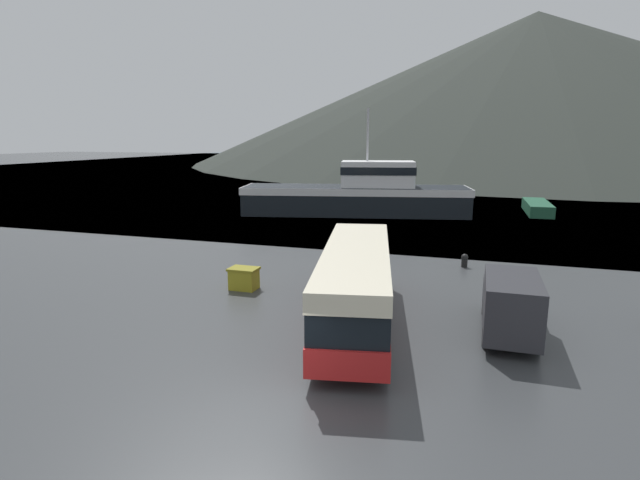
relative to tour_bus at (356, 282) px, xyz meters
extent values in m
plane|color=#383A3D|center=(-0.62, -7.25, -1.75)|extent=(400.00, 400.00, 0.00)
plane|color=#475B6B|center=(-0.62, 132.43, -1.75)|extent=(240.00, 240.00, 0.00)
cone|color=#2D332D|center=(17.77, 143.97, 19.42)|extent=(194.86, 194.86, 42.34)
cube|color=red|center=(0.00, -0.01, -0.84)|extent=(4.73, 11.96, 0.92)
cube|color=black|center=(0.00, -0.01, 0.15)|extent=(4.63, 11.73, 1.05)
cube|color=beige|center=(0.00, -0.01, 1.00)|extent=(4.73, 11.96, 0.66)
cube|color=black|center=(-1.12, 5.75, -0.03)|extent=(2.20, 0.49, 1.42)
cylinder|color=black|center=(-1.88, 3.79, -1.30)|extent=(0.47, 0.94, 0.90)
cylinder|color=black|center=(0.32, 4.22, -1.30)|extent=(0.47, 0.94, 0.90)
cylinder|color=black|center=(-0.31, -4.25, -1.30)|extent=(0.47, 0.94, 0.90)
cylinder|color=black|center=(1.88, -3.82, -1.30)|extent=(0.47, 0.94, 0.90)
cube|color=#2D2D33|center=(5.86, 0.08, -0.38)|extent=(1.94, 3.92, 2.02)
cube|color=#2D2D33|center=(5.86, 2.88, -0.84)|extent=(1.93, 1.68, 1.11)
cube|color=black|center=(5.86, 2.06, 0.07)|extent=(1.64, 0.06, 0.71)
cylinder|color=black|center=(5.00, 2.66, -1.40)|extent=(0.22, 0.70, 0.70)
cylinder|color=black|center=(6.72, 2.66, -1.40)|extent=(0.22, 0.70, 0.70)
cylinder|color=black|center=(5.00, -0.81, -1.40)|extent=(0.22, 0.70, 0.70)
cylinder|color=black|center=(6.72, -0.82, -1.40)|extent=(0.22, 0.70, 0.70)
cube|color=black|center=(-6.95, 28.48, -0.39)|extent=(22.11, 9.63, 2.70)
cube|color=white|center=(-6.95, 28.48, 0.62)|extent=(22.33, 9.73, 0.68)
cube|color=white|center=(-4.85, 28.93, 2.18)|extent=(7.49, 5.02, 2.44)
cube|color=black|center=(-4.85, 28.93, 2.54)|extent=(7.65, 5.15, 0.73)
cylinder|color=#B2B2B7|center=(-5.86, 28.72, 5.86)|extent=(0.20, 0.20, 4.92)
cube|color=olive|center=(-6.35, 2.83, -1.26)|extent=(1.29, 0.93, 0.97)
cube|color=olive|center=(-6.35, 2.83, -0.72)|extent=(1.42, 1.02, 0.11)
cube|color=#1E5138|center=(10.17, 34.76, -1.20)|extent=(2.33, 8.02, 1.10)
cylinder|color=black|center=(3.93, 10.57, -1.51)|extent=(0.35, 0.35, 0.48)
sphere|color=black|center=(3.93, 10.57, -1.16)|extent=(0.40, 0.40, 0.40)
camera|label=1|loc=(4.41, -18.67, 5.65)|focal=28.00mm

